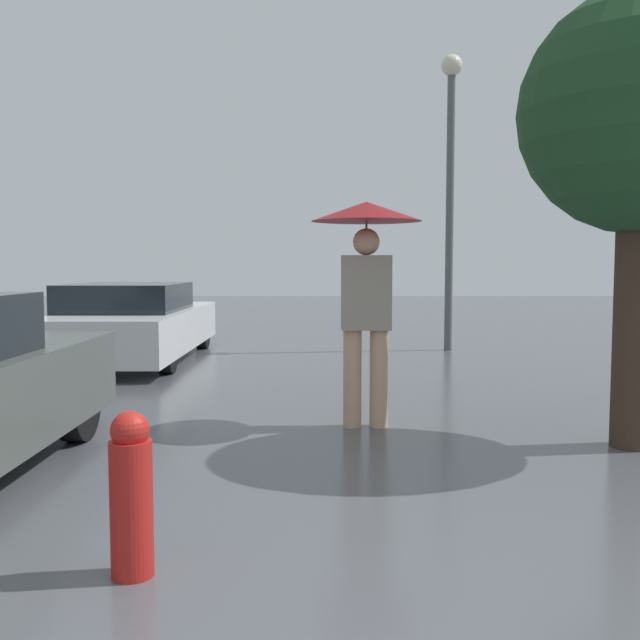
% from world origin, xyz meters
% --- Properties ---
extents(pedestrian, '(0.96, 0.96, 1.96)m').
position_xyz_m(pedestrian, '(-0.06, 3.73, 1.47)').
color(pedestrian, tan).
rests_on(pedestrian, ground_plane).
extents(parked_car_farthest, '(1.84, 4.54, 1.15)m').
position_xyz_m(parked_car_farthest, '(-3.30, 8.16, 0.55)').
color(parked_car_farthest, silver).
rests_on(parked_car_farthest, ground_plane).
extents(street_lamp, '(0.34, 0.34, 4.82)m').
position_xyz_m(street_lamp, '(1.67, 9.37, 3.12)').
color(street_lamp, '#515456').
rests_on(street_lamp, ground_plane).
extents(fire_hydrant, '(0.20, 0.20, 0.77)m').
position_xyz_m(fire_hydrant, '(-1.32, 0.72, 0.38)').
color(fire_hydrant, '#B21E19').
rests_on(fire_hydrant, ground_plane).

